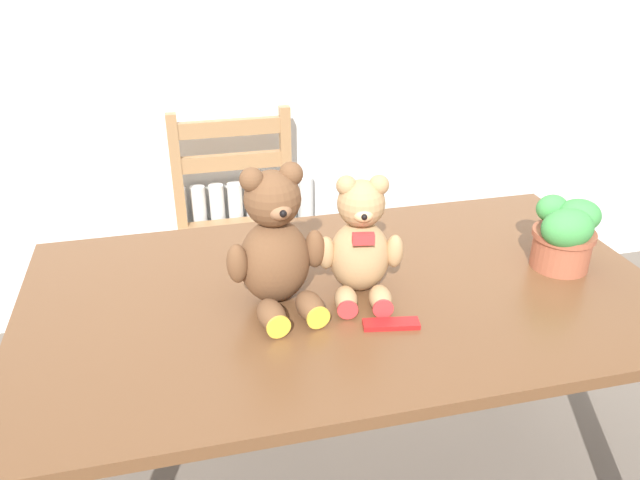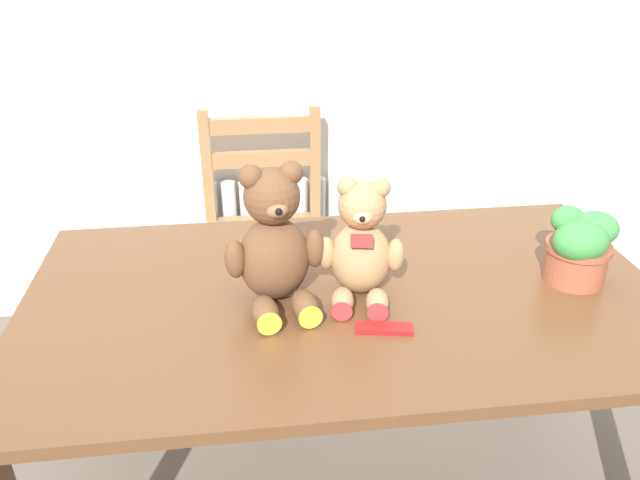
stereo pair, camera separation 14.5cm
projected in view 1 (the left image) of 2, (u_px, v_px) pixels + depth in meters
radiator at (248, 255)px, 2.66m from camera, size 0.59×0.10×0.60m
dining_table at (344, 318)px, 1.57m from camera, size 1.56×0.88×0.72m
wooden_chair_behind at (241, 237)px, 2.37m from camera, size 0.46×0.45×0.91m
teddy_bear_left at (276, 247)px, 1.42m from camera, size 0.24×0.25×0.34m
teddy_bear_right at (360, 244)px, 1.48m from camera, size 0.21×0.22×0.30m
potted_plant at (565, 233)px, 1.60m from camera, size 0.18×0.17×0.18m
chocolate_bar at (391, 324)px, 1.39m from camera, size 0.13×0.06×0.01m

